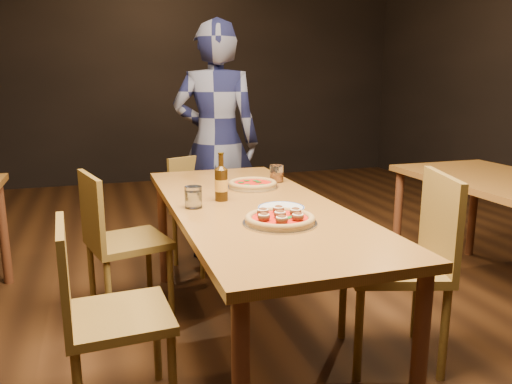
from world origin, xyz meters
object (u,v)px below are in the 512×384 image
object	(u,v)px
chair_main_sw	(128,240)
amber_glass	(277,174)
plate_stack	(281,209)
pizza_margherita	(253,184)
beer_bottle	(221,184)
diner	(217,143)
chair_main_nw	(119,315)
table_main	(253,217)
chair_main_e	(393,265)
water_glass	(193,197)
pizza_meatball	(280,219)
chair_end	(206,211)

from	to	relation	value
chair_main_sw	amber_glass	size ratio (longest dim) A/B	8.66
plate_stack	pizza_margherita	bearing A→B (deg)	86.53
beer_bottle	diner	world-z (taller)	diner
chair_main_nw	chair_main_sw	size ratio (longest dim) A/B	0.97
amber_glass	pizza_margherita	bearing A→B (deg)	-150.98
chair_main_sw	pizza_margherita	size ratio (longest dim) A/B	3.00
beer_bottle	table_main	bearing A→B (deg)	-39.19
chair_main_sw	chair_main_e	size ratio (longest dim) A/B	0.92
plate_stack	amber_glass	xyz separation A→B (m)	(0.22, 0.65, 0.04)
water_glass	plate_stack	bearing A→B (deg)	-27.19
beer_bottle	water_glass	distance (m)	0.20
chair_main_e	beer_bottle	distance (m)	0.94
water_glass	diner	world-z (taller)	diner
pizza_meatball	pizza_margherita	distance (m)	0.75
beer_bottle	pizza_meatball	bearing A→B (deg)	-74.13
pizza_margherita	beer_bottle	world-z (taller)	beer_bottle
chair_main_nw	beer_bottle	distance (m)	0.85
chair_main_nw	amber_glass	size ratio (longest dim) A/B	8.44
chair_end	amber_glass	xyz separation A→B (m)	(0.30, -0.67, 0.38)
table_main	chair_end	xyz separation A→B (m)	(0.00, 1.14, -0.26)
chair_main_e	pizza_margherita	xyz separation A→B (m)	(-0.47, 0.74, 0.28)
chair_main_nw	pizza_meatball	size ratio (longest dim) A/B	2.69
diner	pizza_margherita	bearing A→B (deg)	108.63
chair_main_e	pizza_margherita	size ratio (longest dim) A/B	3.27
chair_main_nw	pizza_meatball	xyz separation A→B (m)	(0.70, 0.02, 0.34)
pizza_margherita	plate_stack	size ratio (longest dim) A/B	1.35
chair_main_nw	amber_glass	world-z (taller)	chair_main_nw
table_main	chair_main_nw	world-z (taller)	chair_main_nw
chair_main_nw	plate_stack	bearing A→B (deg)	-78.11
chair_main_nw	chair_main_e	xyz separation A→B (m)	(1.28, 0.02, 0.05)
beer_bottle	water_glass	size ratio (longest dim) A/B	2.30
chair_end	diner	distance (m)	0.53
chair_main_e	pizza_meatball	world-z (taller)	chair_main_e
chair_end	pizza_margherita	distance (m)	0.85
chair_main_e	chair_end	xyz separation A→B (m)	(-0.58, 1.51, -0.07)
beer_bottle	amber_glass	bearing A→B (deg)	39.53
beer_bottle	chair_main_sw	bearing A→B (deg)	137.25
chair_main_e	beer_bottle	bearing A→B (deg)	-106.40
chair_main_nw	chair_end	size ratio (longest dim) A/B	1.03
chair_main_nw	chair_main_sw	bearing A→B (deg)	-9.44
pizza_meatball	diner	distance (m)	1.72
table_main	amber_glass	size ratio (longest dim) A/B	19.35
beer_bottle	amber_glass	xyz separation A→B (m)	(0.43, 0.36, -0.04)
table_main	diner	xyz separation A→B (m)	(0.14, 1.34, 0.21)
beer_bottle	pizza_margherita	bearing A→B (deg)	45.75
beer_bottle	chair_main_e	bearing A→B (deg)	-33.70
chair_main_e	diner	bearing A→B (deg)	-147.93
table_main	water_glass	world-z (taller)	water_glass
table_main	diner	bearing A→B (deg)	84.16
amber_glass	diner	size ratio (longest dim) A/B	0.06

